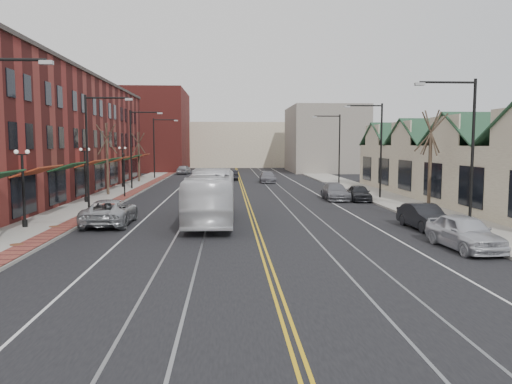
{
  "coord_description": "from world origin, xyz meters",
  "views": [
    {
      "loc": [
        -1.53,
        -19.98,
        4.73
      ],
      "look_at": [
        0.04,
        8.24,
        2.0
      ],
      "focal_mm": 35.0,
      "sensor_mm": 36.0,
      "label": 1
    }
  ],
  "objects": [
    {
      "name": "sidewalk_right",
      "position": [
        12.0,
        20.0,
        0.07
      ],
      "size": [
        4.0,
        120.0,
        0.15
      ],
      "primitive_type": "cube",
      "color": "gray",
      "rests_on": "ground"
    },
    {
      "name": "parked_car_b",
      "position": [
        9.3,
        6.82,
        0.7
      ],
      "size": [
        1.76,
        4.36,
        1.41
      ],
      "primitive_type": "imported",
      "rotation": [
        0.0,
        0.0,
        0.06
      ],
      "color": "black",
      "rests_on": "ground"
    },
    {
      "name": "manhole_far",
      "position": [
        -11.2,
        8.0,
        0.16
      ],
      "size": [
        0.6,
        0.6,
        0.02
      ],
      "primitive_type": "cylinder",
      "color": "#592D19",
      "rests_on": "sidewalk_left"
    },
    {
      "name": "tree_left_far",
      "position": [
        -12.5,
        42.0,
        3.28
      ],
      "size": [
        1.66,
        1.28,
        6.02
      ],
      "color": "#382B21",
      "rests_on": "sidewalk_left"
    },
    {
      "name": "tree_right_mid",
      "position": [
        12.5,
        14.0,
        3.75
      ],
      "size": [
        1.9,
        1.46,
        6.93
      ],
      "color": "#382B21",
      "rests_on": "sidewalk_right"
    },
    {
      "name": "streetlight_r_0",
      "position": [
        11.05,
        6.0,
        5.03
      ],
      "size": [
        3.33,
        0.25,
        8.0
      ],
      "color": "black",
      "rests_on": "sidewalk_right"
    },
    {
      "name": "transit_bus",
      "position": [
        -2.56,
        10.1,
        1.57
      ],
      "size": [
        2.8,
        11.34,
        3.15
      ],
      "primitive_type": "imported",
      "rotation": [
        0.0,
        0.0,
        3.13
      ],
      "color": "silver",
      "rests_on": "ground"
    },
    {
      "name": "backdrop_mid",
      "position": [
        0.0,
        85.0,
        4.5
      ],
      "size": [
        22.0,
        14.0,
        9.0
      ],
      "primitive_type": "cube",
      "color": "tan",
      "rests_on": "ground"
    },
    {
      "name": "parked_car_d",
      "position": [
        9.3,
        20.6,
        0.67
      ],
      "size": [
        1.78,
        4.02,
        1.34
      ],
      "primitive_type": "imported",
      "rotation": [
        0.0,
        0.0,
        -0.05
      ],
      "color": "#222327",
      "rests_on": "ground"
    },
    {
      "name": "distant_car_right",
      "position": [
        3.3,
        40.95,
        0.68
      ],
      "size": [
        1.99,
        4.71,
        1.35
      ],
      "primitive_type": "imported",
      "rotation": [
        0.0,
        0.0,
        -0.02
      ],
      "color": "slate",
      "rests_on": "ground"
    },
    {
      "name": "parked_suv",
      "position": [
        -8.43,
        9.28,
        0.76
      ],
      "size": [
        2.62,
        5.54,
        1.53
      ],
      "primitive_type": "imported",
      "rotation": [
        0.0,
        0.0,
        3.16
      ],
      "color": "#A1A5A8",
      "rests_on": "ground"
    },
    {
      "name": "building_right",
      "position": [
        18.0,
        20.0,
        2.3
      ],
      "size": [
        8.0,
        36.0,
        4.6
      ],
      "primitive_type": "cube",
      "color": "tan",
      "rests_on": "ground"
    },
    {
      "name": "distant_car_far",
      "position": [
        -8.44,
        58.49,
        0.74
      ],
      "size": [
        2.29,
        4.51,
        1.47
      ],
      "primitive_type": "imported",
      "rotation": [
        0.0,
        0.0,
        3.01
      ],
      "color": "#9B9CA2",
      "rests_on": "ground"
    },
    {
      "name": "parked_car_c",
      "position": [
        7.5,
        21.46,
        0.69
      ],
      "size": [
        2.01,
        4.78,
        1.38
      ],
      "primitive_type": "imported",
      "rotation": [
        0.0,
        0.0,
        -0.02
      ],
      "color": "slate",
      "rests_on": "ground"
    },
    {
      "name": "backdrop_left",
      "position": [
        -16.0,
        70.0,
        7.0
      ],
      "size": [
        14.0,
        18.0,
        14.0
      ],
      "primitive_type": "cube",
      "color": "maroon",
      "rests_on": "ground"
    },
    {
      "name": "streetlight_r_2",
      "position": [
        11.05,
        38.0,
        5.03
      ],
      "size": [
        3.33,
        0.25,
        8.0
      ],
      "color": "black",
      "rests_on": "sidewalk_right"
    },
    {
      "name": "streetlight_l_3",
      "position": [
        -11.05,
        48.0,
        5.03
      ],
      "size": [
        3.33,
        0.25,
        8.0
      ],
      "color": "black",
      "rests_on": "sidewalk_left"
    },
    {
      "name": "sidewalk_left",
      "position": [
        -12.0,
        20.0,
        0.07
      ],
      "size": [
        4.0,
        120.0,
        0.15
      ],
      "primitive_type": "cube",
      "color": "gray",
      "rests_on": "ground"
    },
    {
      "name": "streetlight_l_1",
      "position": [
        -11.05,
        16.0,
        5.03
      ],
      "size": [
        3.33,
        0.25,
        8.0
      ],
      "color": "black",
      "rests_on": "sidewalk_left"
    },
    {
      "name": "lamppost_l_1",
      "position": [
        -12.8,
        8.0,
        2.2
      ],
      "size": [
        0.84,
        0.28,
        4.27
      ],
      "color": "black",
      "rests_on": "sidewalk_left"
    },
    {
      "name": "tree_left_near",
      "position": [
        -12.5,
        26.0,
        3.51
      ],
      "size": [
        1.78,
        1.37,
        6.48
      ],
      "color": "#382B21",
      "rests_on": "sidewalk_left"
    },
    {
      "name": "distant_car_left",
      "position": [
        -1.0,
        45.31,
        0.65
      ],
      "size": [
        1.56,
        4.02,
        1.31
      ],
      "primitive_type": "imported",
      "rotation": [
        0.0,
        0.0,
        3.19
      ],
      "color": "black",
      "rests_on": "ground"
    },
    {
      "name": "ground",
      "position": [
        0.0,
        0.0,
        0.0
      ],
      "size": [
        160.0,
        160.0,
        0.0
      ],
      "primitive_type": "plane",
      "color": "black",
      "rests_on": "ground"
    },
    {
      "name": "parked_car_a",
      "position": [
        9.02,
        1.5,
        0.79
      ],
      "size": [
        2.17,
        4.76,
        1.58
      ],
      "primitive_type": "imported",
      "rotation": [
        0.0,
        0.0,
        0.07
      ],
      "color": "silver",
      "rests_on": "ground"
    },
    {
      "name": "lamppost_l_3",
      "position": [
        -12.8,
        34.0,
        2.2
      ],
      "size": [
        0.84,
        0.28,
        4.27
      ],
      "color": "black",
      "rests_on": "sidewalk_left"
    },
    {
      "name": "backdrop_right",
      "position": [
        15.0,
        65.0,
        5.5
      ],
      "size": [
        12.0,
        16.0,
        11.0
      ],
      "primitive_type": "cube",
      "color": "slate",
      "rests_on": "ground"
    },
    {
      "name": "manhole_mid",
      "position": [
        -11.2,
        3.0,
        0.16
      ],
      "size": [
        0.6,
        0.6,
        0.02
      ],
      "primitive_type": "cylinder",
      "color": "#592D19",
      "rests_on": "sidewalk_left"
    },
    {
      "name": "streetlight_l_2",
      "position": [
        -11.05,
        32.0,
        5.03
      ],
      "size": [
        3.33,
        0.25,
        8.0
      ],
      "color": "black",
      "rests_on": "sidewalk_left"
    },
    {
      "name": "traffic_signal",
      "position": [
        -10.6,
        24.0,
        2.35
      ],
      "size": [
        0.18,
        0.15,
        3.8
      ],
      "color": "black",
      "rests_on": "sidewalk_left"
    },
    {
      "name": "building_left",
      "position": [
        -19.0,
        27.0,
        5.5
      ],
      "size": [
        10.0,
        50.0,
        11.0
      ],
      "primitive_type": "cube",
      "color": "maroon",
      "rests_on": "ground"
    },
    {
      "name": "streetlight_r_1",
      "position": [
        11.05,
        22.0,
        5.03
      ],
      "size": [
        3.33,
        0.25,
        8.0
      ],
      "color": "black",
      "rests_on": "sidewalk_right"
    },
    {
      "name": "lamppost_l_2",
      "position": [
        -12.8,
        20.0,
        2.2
      ],
      "size": [
        0.84,
        0.28,
        4.27
      ],
      "color": "black",
      "rests_on": "sidewalk_left"
    }
  ]
}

